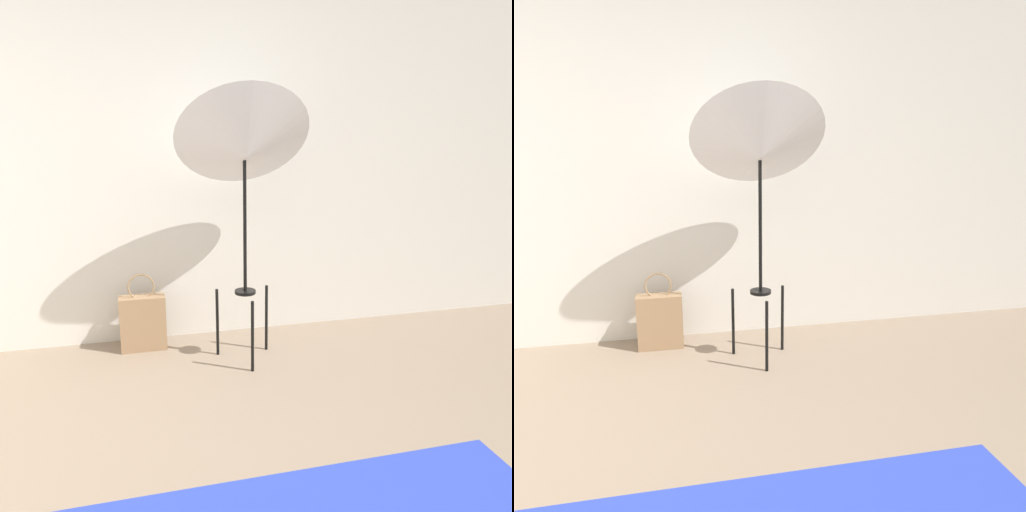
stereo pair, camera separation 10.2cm
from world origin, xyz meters
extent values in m
cube|color=silver|center=(0.00, 2.47, 1.30)|extent=(8.00, 0.05, 2.60)
cylinder|color=black|center=(0.42, 1.76, 0.23)|extent=(0.02, 0.02, 0.46)
cylinder|color=black|center=(0.25, 2.05, 0.23)|extent=(0.02, 0.02, 0.46)
cylinder|color=black|center=(0.58, 2.05, 0.23)|extent=(0.02, 0.02, 0.46)
cylinder|color=black|center=(0.42, 1.95, 0.46)|extent=(0.14, 0.14, 0.02)
cylinder|color=black|center=(0.42, 1.95, 0.92)|extent=(0.02, 0.02, 0.91)
cone|color=silver|center=(0.42, 1.95, 1.37)|extent=(0.84, 0.71, 0.71)
cube|color=#9E7A56|center=(-0.23, 2.27, 0.19)|extent=(0.31, 0.13, 0.38)
torus|color=#9E7A56|center=(-0.23, 2.27, 0.45)|extent=(0.18, 0.01, 0.18)
camera|label=1|loc=(-0.26, -1.03, 1.45)|focal=35.00mm
camera|label=2|loc=(-0.17, -1.05, 1.45)|focal=35.00mm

